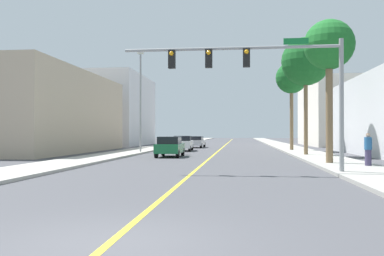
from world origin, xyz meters
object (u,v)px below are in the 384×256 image
(car_green, at_px, (170,146))
(traffic_signal_mast, at_px, (263,71))
(pedestrian, at_px, (368,149))
(palm_mid, at_px, (306,62))
(car_silver, at_px, (196,142))
(palm_near, at_px, (329,47))
(palm_far, at_px, (291,79))
(car_white, at_px, (183,143))
(street_lamp, at_px, (141,97))

(car_green, bearing_deg, traffic_signal_mast, -63.47)
(car_green, relative_size, pedestrian, 2.37)
(palm_mid, xyz_separation_m, car_green, (-10.40, -1.91, -6.56))
(car_green, relative_size, car_silver, 0.86)
(traffic_signal_mast, bearing_deg, car_green, 117.14)
(palm_near, bearing_deg, car_silver, 111.32)
(palm_near, xyz_separation_m, pedestrian, (1.53, -1.95, -5.70))
(palm_mid, distance_m, car_green, 12.45)
(palm_near, height_order, palm_far, palm_far)
(palm_far, distance_m, car_green, 16.33)
(car_white, bearing_deg, pedestrian, -59.98)
(pedestrian, bearing_deg, car_silver, -58.53)
(car_white, bearing_deg, palm_near, -60.65)
(palm_near, relative_size, pedestrian, 4.79)
(palm_mid, distance_m, pedestrian, 12.70)
(car_silver, height_order, pedestrian, pedestrian)
(traffic_signal_mast, height_order, car_green, traffic_signal_mast)
(street_lamp, relative_size, palm_mid, 0.98)
(palm_near, height_order, pedestrian, palm_near)
(palm_far, relative_size, car_white, 1.92)
(traffic_signal_mast, bearing_deg, street_lamp, 119.33)
(car_green, bearing_deg, palm_far, 45.60)
(street_lamp, height_order, palm_near, street_lamp)
(car_green, bearing_deg, street_lamp, 123.50)
(palm_far, distance_m, car_white, 12.59)
(palm_mid, bearing_deg, palm_near, -90.45)
(palm_near, distance_m, car_silver, 29.11)
(car_green, bearing_deg, palm_near, -34.85)
(street_lamp, bearing_deg, traffic_signal_mast, -60.67)
(street_lamp, xyz_separation_m, pedestrian, (15.44, -14.26, -4.08))
(car_white, relative_size, car_green, 1.13)
(traffic_signal_mast, height_order, palm_near, palm_near)
(street_lamp, bearing_deg, palm_near, -41.52)
(car_white, distance_m, car_silver, 9.23)
(pedestrian, bearing_deg, car_white, -48.66)
(palm_mid, bearing_deg, traffic_signal_mast, -105.86)
(palm_far, bearing_deg, street_lamp, -158.28)
(car_white, bearing_deg, car_green, -90.16)
(palm_mid, xyz_separation_m, palm_far, (-0.01, 8.93, -0.16))
(palm_mid, height_order, car_white, palm_mid)
(palm_mid, bearing_deg, car_white, 142.27)
(palm_mid, relative_size, pedestrian, 5.40)
(palm_near, bearing_deg, car_green, 145.76)
(palm_mid, distance_m, palm_far, 8.94)
(street_lamp, xyz_separation_m, car_silver, (3.55, 14.23, -4.34))
(palm_mid, bearing_deg, street_lamp, 166.45)
(palm_mid, bearing_deg, pedestrian, -82.39)
(traffic_signal_mast, distance_m, palm_far, 23.71)
(traffic_signal_mast, height_order, pedestrian, traffic_signal_mast)
(traffic_signal_mast, distance_m, car_white, 23.96)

